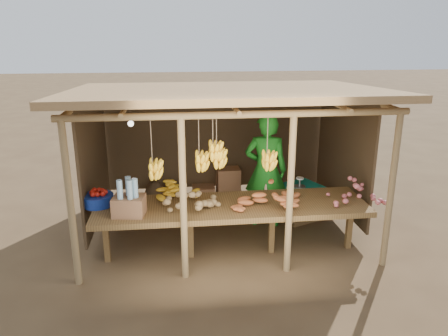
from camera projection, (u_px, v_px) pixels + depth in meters
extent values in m
plane|color=brown|center=(224.00, 227.00, 7.41)|extent=(60.00, 60.00, 0.00)
cylinder|color=olive|center=(70.00, 206.00, 5.43)|extent=(0.09, 0.09, 2.20)
cylinder|color=olive|center=(391.00, 192.00, 5.89)|extent=(0.09, 0.09, 2.20)
cylinder|color=olive|center=(105.00, 146.00, 8.27)|extent=(0.09, 0.09, 2.20)
cylinder|color=olive|center=(319.00, 140.00, 8.73)|extent=(0.09, 0.09, 2.20)
cylinder|color=olive|center=(183.00, 201.00, 5.58)|extent=(0.09, 0.09, 2.20)
cylinder|color=olive|center=(290.00, 196.00, 5.74)|extent=(0.09, 0.09, 2.20)
cylinder|color=olive|center=(238.00, 115.00, 5.33)|extent=(4.40, 0.09, 0.09)
cylinder|color=olive|center=(215.00, 86.00, 8.17)|extent=(4.40, 0.09, 0.09)
cube|color=#A77E4E|center=(224.00, 91.00, 6.72)|extent=(4.70, 3.50, 0.28)
cube|color=#4A3722|center=(215.00, 137.00, 8.45)|extent=(4.20, 0.04, 1.98)
cube|color=#4A3722|center=(94.00, 159.00, 7.01)|extent=(0.04, 2.40, 1.98)
cube|color=#4A3722|center=(343.00, 151.00, 7.47)|extent=(0.04, 2.40, 1.98)
cube|color=brown|center=(232.00, 207.00, 6.28)|extent=(3.90, 1.05, 0.08)
cube|color=brown|center=(106.00, 238.00, 6.20)|extent=(0.08, 0.08, 0.72)
cube|color=brown|center=(191.00, 234.00, 6.33)|extent=(0.08, 0.08, 0.72)
cube|color=brown|center=(272.00, 230.00, 6.47)|extent=(0.08, 0.08, 0.72)
cube|color=brown|center=(349.00, 226.00, 6.60)|extent=(0.08, 0.08, 0.72)
cylinder|color=navy|center=(98.00, 200.00, 6.22)|extent=(0.44, 0.44, 0.16)
cube|color=brown|center=(129.00, 206.00, 5.87)|extent=(0.46, 0.38, 0.26)
imported|color=#1B7A1D|center=(266.00, 170.00, 7.26)|extent=(0.78, 0.59, 1.93)
cube|color=brown|center=(299.00, 204.00, 7.66)|extent=(0.77, 0.72, 0.56)
cube|color=#0B7F74|center=(300.00, 187.00, 7.56)|extent=(0.85, 0.80, 0.06)
cube|color=brown|center=(228.00, 194.00, 8.37)|extent=(0.43, 0.35, 0.34)
cube|color=brown|center=(228.00, 177.00, 8.27)|extent=(0.43, 0.35, 0.34)
cube|color=brown|center=(204.00, 195.00, 8.32)|extent=(0.43, 0.35, 0.34)
ellipsoid|color=#4A3722|center=(155.00, 192.00, 8.35)|extent=(0.39, 0.39, 0.53)
ellipsoid|color=#4A3722|center=(174.00, 192.00, 8.39)|extent=(0.39, 0.39, 0.53)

